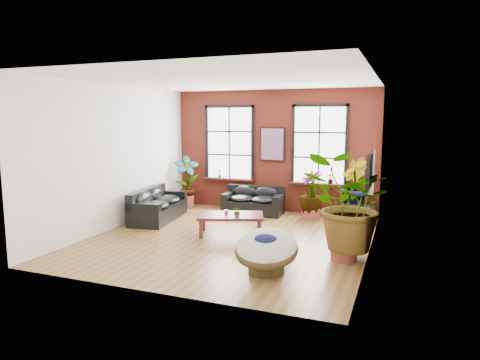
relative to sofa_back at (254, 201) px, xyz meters
The scene contains 19 objects.
room 2.86m from the sofa_back, 81.56° to the right, with size 6.04×6.54×3.54m.
sofa_back is the anchor object (origin of this frame).
sofa_left 2.72m from the sofa_back, 143.03° to the right, with size 1.20×2.21×0.83m.
coffee_table 2.34m from the sofa_back, 83.77° to the right, with size 1.69×1.31×0.57m.
papasan_chair 4.77m from the sofa_back, 67.97° to the right, with size 1.18×1.20×0.83m.
poster 1.74m from the sofa_back, 57.05° to the left, with size 0.74×0.06×0.98m.
tv_wall_unit 4.05m from the sofa_back, 31.47° to the right, with size 0.13×1.86×1.20m.
media_box 2.97m from the sofa_back, ahead, with size 0.72×0.67×0.49m.
pot_back_left 2.21m from the sofa_back, behind, with size 0.66×0.66×0.38m.
pot_back_right 2.71m from the sofa_back, ahead, with size 0.65×0.65×0.39m.
pot_right_wall 4.37m from the sofa_back, 47.38° to the right, with size 0.54×0.54×0.37m.
pot_mid 1.69m from the sofa_back, ahead, with size 0.54×0.54×0.36m.
floor_plant_back_left 2.23m from the sofa_back, behind, with size 0.75×0.51×1.43m, color #103C18.
floor_plant_back_right 2.77m from the sofa_back, ahead, with size 0.83×0.67×1.52m, color #103C18.
floor_plant_right_wall 4.40m from the sofa_back, 47.01° to the right, with size 1.65×1.43×1.84m, color #103C18.
floor_plant_mid 1.72m from the sofa_back, ahead, with size 0.66×0.66×1.18m, color #103C18.
table_plant 2.50m from the sofa_back, 79.14° to the right, with size 0.22×0.19×0.24m, color #103C18.
sill_plant_left 1.54m from the sofa_back, 158.17° to the left, with size 0.14×0.10×0.27m, color #103C18.
sill_plant_right 2.24m from the sofa_back, 13.97° to the left, with size 0.15×0.15×0.27m, color #103C18.
Camera 1 is at (3.58, -8.65, 2.67)m, focal length 32.00 mm.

